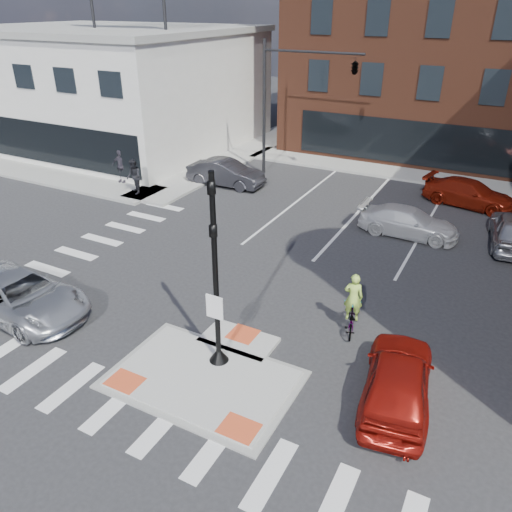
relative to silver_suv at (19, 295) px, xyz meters
The scene contains 17 objects.
ground 7.65m from the silver_suv, ahead, with size 120.00×120.00×0.00m, color #28282B.
refuge_island 7.63m from the silver_suv, ahead, with size 5.40×4.65×0.13m.
sidewalk_nw 18.32m from the silver_suv, 120.05° to the left, with size 23.50×20.50×0.15m.
sidewalk_n 24.93m from the silver_suv, 64.84° to the left, with size 26.00×3.00×0.15m, color gray.
building_nw 25.31m from the silver_suv, 125.00° to the left, with size 20.40×16.40×14.40m.
building_n 34.95m from the silver_suv, 71.97° to the left, with size 24.40×18.40×15.50m.
building_far_left 52.85m from the silver_suv, 86.09° to the left, with size 10.00×12.00×10.00m, color slate.
signal_pole 7.82m from the silver_suv, ahead, with size 0.60×0.60×5.98m.
mast_arm_signal 19.78m from the silver_suv, 77.48° to the left, with size 6.10×2.24×8.00m.
silver_suv is the anchor object (origin of this frame).
red_sedan 12.89m from the silver_suv, ahead, with size 1.79×4.45×1.52m, color maroon.
white_pickup 16.85m from the silver_suv, 51.39° to the left, with size 1.87×4.61×1.34m, color silver.
bg_car_dark 15.34m from the silver_suv, 92.92° to the left, with size 1.63×4.66×1.54m, color #28282D.
bg_car_red 22.39m from the silver_suv, 55.95° to the left, with size 1.96×4.83×1.40m, color maroon.
cyclist 11.51m from the silver_suv, 23.02° to the left, with size 1.03×1.79×2.15m.
pedestrian_a 12.16m from the silver_suv, 111.25° to the left, with size 0.95×0.74×1.96m, color black.
pedestrian_b 14.11m from the silver_suv, 117.09° to the left, with size 1.16×0.48×1.98m, color #37323E.
Camera 1 is at (6.69, -9.79, 9.90)m, focal length 35.00 mm.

